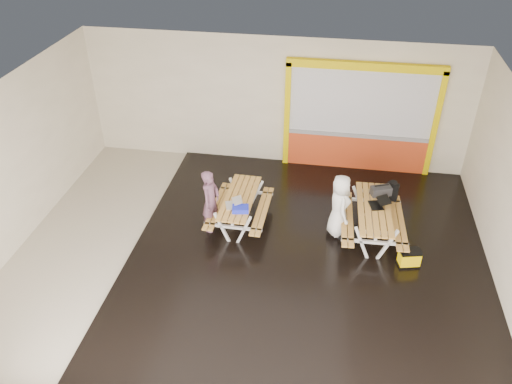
% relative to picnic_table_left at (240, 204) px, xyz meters
% --- Properties ---
extents(room, '(10.02, 8.02, 3.52)m').
position_rel_picnic_table_left_xyz_m(room, '(0.39, -1.00, 1.17)').
color(room, '#B9AF9C').
rests_on(room, ground).
extents(deck, '(7.50, 7.98, 0.05)m').
position_rel_picnic_table_left_xyz_m(deck, '(1.64, -1.00, -0.55)').
color(deck, black).
rests_on(deck, room).
extents(kiosk, '(3.88, 0.16, 3.00)m').
position_rel_picnic_table_left_xyz_m(kiosk, '(2.59, 2.93, 0.87)').
color(kiosk, '#D0441C').
rests_on(kiosk, room).
extents(picnic_table_left, '(1.32, 1.91, 0.75)m').
position_rel_picnic_table_left_xyz_m(picnic_table_left, '(0.00, 0.00, 0.00)').
color(picnic_table_left, gold).
rests_on(picnic_table_left, deck).
extents(picnic_table_right, '(1.44, 2.06, 0.81)m').
position_rel_picnic_table_left_xyz_m(picnic_table_right, '(2.96, -0.00, 0.04)').
color(picnic_table_right, gold).
rests_on(picnic_table_right, deck).
extents(person_left, '(0.49, 0.62, 1.51)m').
position_rel_picnic_table_left_xyz_m(person_left, '(-0.59, -0.32, 0.21)').
color(person_left, '#664155').
rests_on(person_left, deck).
extents(person_right, '(0.64, 0.81, 1.46)m').
position_rel_picnic_table_left_xyz_m(person_right, '(2.22, -0.09, 0.26)').
color(person_right, white).
rests_on(person_right, deck).
extents(laptop_left, '(0.44, 0.42, 0.15)m').
position_rel_picnic_table_left_xyz_m(laptop_left, '(-0.08, -0.33, 0.23)').
color(laptop_left, silver).
rests_on(laptop_left, picnic_table_left).
extents(laptop_right, '(0.49, 0.46, 0.17)m').
position_rel_picnic_table_left_xyz_m(laptop_right, '(3.05, 0.10, 0.28)').
color(laptop_right, black).
rests_on(laptop_right, picnic_table_right).
extents(blue_pouch, '(0.39, 0.30, 0.10)m').
position_rel_picnic_table_left_xyz_m(blue_pouch, '(0.12, -0.51, 0.23)').
color(blue_pouch, '#1A24C9').
rests_on(blue_pouch, picnic_table_left).
extents(toolbox, '(0.49, 0.36, 0.26)m').
position_rel_picnic_table_left_xyz_m(toolbox, '(3.11, 0.54, 0.33)').
color(toolbox, black).
rests_on(toolbox, picnic_table_right).
extents(backpack, '(0.32, 0.25, 0.46)m').
position_rel_picnic_table_left_xyz_m(backpack, '(3.40, 0.86, 0.16)').
color(backpack, black).
rests_on(backpack, picnic_table_right).
extents(dark_case, '(0.50, 0.44, 0.15)m').
position_rel_picnic_table_left_xyz_m(dark_case, '(2.49, -0.19, -0.45)').
color(dark_case, black).
rests_on(dark_case, deck).
extents(fluke_bag, '(0.49, 0.38, 0.38)m').
position_rel_picnic_table_left_xyz_m(fluke_bag, '(3.72, -0.87, -0.35)').
color(fluke_bag, black).
rests_on(fluke_bag, deck).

